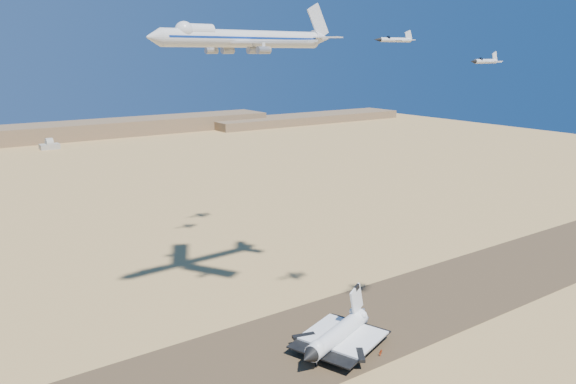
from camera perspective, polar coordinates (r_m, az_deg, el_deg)
ground at (r=189.54m, az=-2.61°, el=-16.62°), size 1200.00×1200.00×0.00m
runway at (r=189.53m, az=-2.61°, el=-16.61°), size 600.00×50.00×0.06m
ridgeline at (r=688.66m, az=-21.98°, el=5.47°), size 960.00×90.00×18.00m
shuttle at (r=192.48m, az=5.02°, el=-14.39°), size 39.41×32.16×19.17m
carrier_747 at (r=196.76m, az=-4.98°, el=15.27°), size 73.26×56.82×18.27m
crew_a at (r=195.51m, az=8.29°, el=-15.44°), size 0.44×0.63×1.66m
crew_b at (r=192.92m, az=9.32°, el=-15.90°), size 0.89×0.92×1.68m
crew_c at (r=194.18m, az=9.45°, el=-15.70°), size 1.09×0.97×1.67m
chase_jet_a at (r=182.80m, az=10.79°, el=14.96°), size 14.93×8.15×3.72m
chase_jet_b at (r=179.38m, az=19.38°, el=12.43°), size 14.21×7.75×3.54m
chase_jet_c at (r=254.47m, az=-6.17°, el=15.22°), size 13.71×7.25×3.42m
chase_jet_d at (r=275.38m, az=-4.76°, el=15.41°), size 16.19×8.59×4.03m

